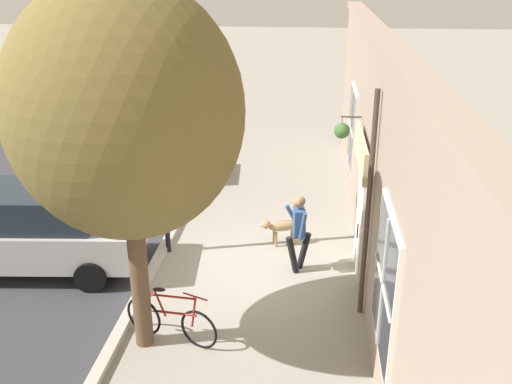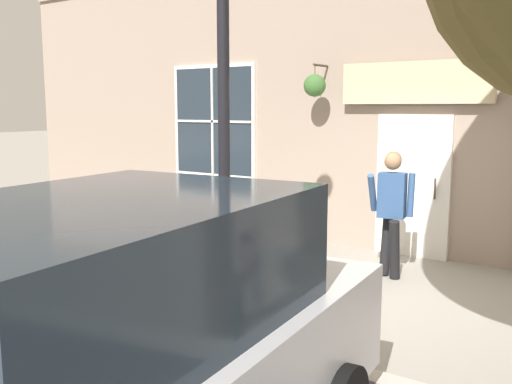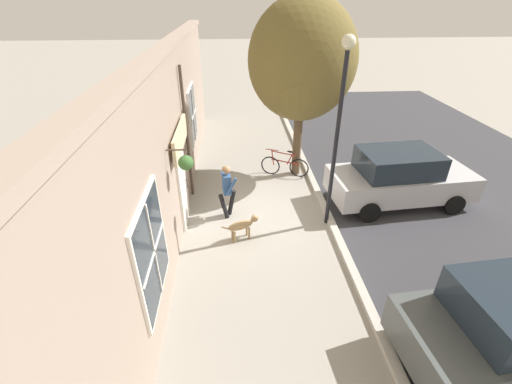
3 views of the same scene
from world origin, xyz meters
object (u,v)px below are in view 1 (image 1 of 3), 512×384
(street_tree_by_curb, at_px, (128,121))
(parked_car_nearest_curb, at_px, (128,148))
(parked_car_mid_block, at_px, (37,229))
(leaning_bicycle, at_px, (171,320))
(street_lamp, at_px, (159,105))
(pedestrian_walking, at_px, (299,227))
(dog_on_leash, at_px, (282,226))

(street_tree_by_curb, xyz_separation_m, parked_car_nearest_curb, (2.62, -7.55, -2.90))
(street_tree_by_curb, xyz_separation_m, parked_car_mid_block, (2.80, -2.14, -2.90))
(street_tree_by_curb, height_order, parked_car_nearest_curb, street_tree_by_curb)
(leaning_bicycle, bearing_deg, street_lamp, -75.32)
(street_tree_by_curb, relative_size, street_lamp, 1.17)
(pedestrian_walking, distance_m, parked_car_mid_block, 5.27)
(pedestrian_walking, relative_size, parked_car_nearest_curb, 0.37)
(dog_on_leash, bearing_deg, street_tree_by_curb, 60.75)
(pedestrian_walking, relative_size, street_lamp, 0.33)
(parked_car_nearest_curb, xyz_separation_m, street_lamp, (-2.24, 4.46, 2.37))
(dog_on_leash, bearing_deg, street_lamp, 13.36)
(street_tree_by_curb, bearing_deg, parked_car_mid_block, -37.31)
(dog_on_leash, relative_size, street_lamp, 0.21)
(dog_on_leash, xyz_separation_m, parked_car_nearest_curb, (4.67, -3.89, 0.44))
(parked_car_nearest_curb, bearing_deg, street_lamp, 116.65)
(dog_on_leash, distance_m, street_lamp, 3.76)
(street_lamp, bearing_deg, street_tree_by_curb, 97.02)
(parked_car_mid_block, bearing_deg, dog_on_leash, -162.52)
(street_lamp, bearing_deg, parked_car_mid_block, 21.44)
(street_lamp, bearing_deg, dog_on_leash, -166.64)
(pedestrian_walking, height_order, leaning_bicycle, pedestrian_walking)
(street_tree_by_curb, height_order, street_lamp, street_tree_by_curb)
(pedestrian_walking, height_order, parked_car_mid_block, parked_car_mid_block)
(pedestrian_walking, xyz_separation_m, leaning_bicycle, (2.03, 2.52, -0.61))
(parked_car_mid_block, relative_size, street_lamp, 0.89)
(pedestrian_walking, relative_size, leaning_bicycle, 0.99)
(street_tree_by_curb, bearing_deg, street_lamp, -82.98)
(leaning_bicycle, bearing_deg, pedestrian_walking, -128.93)
(dog_on_leash, distance_m, parked_car_mid_block, 5.11)
(pedestrian_walking, bearing_deg, street_tree_by_curb, 46.21)
(pedestrian_walking, relative_size, parked_car_mid_block, 0.37)
(street_tree_by_curb, distance_m, street_lamp, 3.16)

